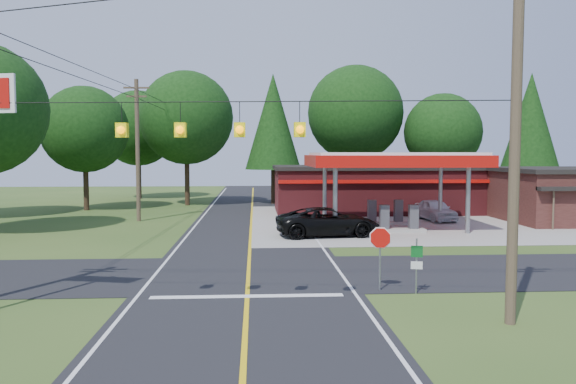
{
  "coord_description": "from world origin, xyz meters",
  "views": [
    {
      "loc": [
        0.28,
        -22.23,
        4.85
      ],
      "look_at": [
        2.0,
        7.0,
        2.8
      ],
      "focal_mm": 35.0,
      "sensor_mm": 36.0,
      "label": 1
    }
  ],
  "objects": [
    {
      "name": "main_highway",
      "position": [
        0.0,
        0.0,
        0.01
      ],
      "size": [
        8.0,
        120.0,
        0.02
      ],
      "primitive_type": "cube",
      "color": "black",
      "rests_on": "ground"
    },
    {
      "name": "octagonal_stop_sign",
      "position": [
        4.65,
        -3.01,
        1.69
      ],
      "size": [
        0.76,
        0.31,
        2.28
      ],
      "color": "gray",
      "rests_on": "ground"
    },
    {
      "name": "suv_car",
      "position": [
        4.5,
        10.0,
        0.83
      ],
      "size": [
        6.67,
        6.67,
        1.66
      ],
      "primitive_type": "imported",
      "rotation": [
        0.0,
        0.0,
        1.69
      ],
      "color": "black",
      "rests_on": "ground"
    },
    {
      "name": "convenience_store",
      "position": [
        10.0,
        22.98,
        1.92
      ],
      "size": [
        16.4,
        7.55,
        3.8
      ],
      "color": "maroon",
      "rests_on": "ground"
    },
    {
      "name": "ground",
      "position": [
        0.0,
        0.0,
        0.0
      ],
      "size": [
        120.0,
        120.0,
        0.0
      ],
      "primitive_type": "plane",
      "color": "#2C4A1A",
      "rests_on": "ground"
    },
    {
      "name": "treeline_backdrop",
      "position": [
        0.82,
        24.01,
        7.49
      ],
      "size": [
        70.27,
        51.59,
        13.3
      ],
      "color": "#332316",
      "rests_on": "ground"
    },
    {
      "name": "sedan_car",
      "position": [
        13.13,
        17.0,
        0.76
      ],
      "size": [
        4.97,
        4.97,
        1.52
      ],
      "primitive_type": "imported",
      "rotation": [
        0.0,
        0.0,
        0.13
      ],
      "color": "silver",
      "rests_on": "ground"
    },
    {
      "name": "overhead_beacons",
      "position": [
        -1.0,
        -6.0,
        6.21
      ],
      "size": [
        17.04,
        2.04,
        1.03
      ],
      "color": "black",
      "rests_on": "ground"
    },
    {
      "name": "cross_road",
      "position": [
        0.0,
        0.0,
        0.01
      ],
      "size": [
        70.0,
        7.0,
        0.02
      ],
      "primitive_type": "cube",
      "color": "black",
      "rests_on": "ground"
    },
    {
      "name": "utility_pole_north",
      "position": [
        -6.5,
        35.0,
        4.75
      ],
      "size": [
        0.3,
        0.3,
        9.5
      ],
      "color": "#473828",
      "rests_on": "ground"
    },
    {
      "name": "utility_pole_near_right",
      "position": [
        7.5,
        -7.0,
        5.96
      ],
      "size": [
        1.8,
        0.3,
        11.5
      ],
      "color": "#473828",
      "rests_on": "ground"
    },
    {
      "name": "lane_center_yellow",
      "position": [
        0.0,
        0.0,
        0.03
      ],
      "size": [
        0.15,
        110.0,
        0.0
      ],
      "primitive_type": "cube",
      "color": "yellow",
      "rests_on": "main_highway"
    },
    {
      "name": "gas_canopy",
      "position": [
        9.0,
        13.0,
        4.27
      ],
      "size": [
        10.6,
        7.4,
        4.88
      ],
      "color": "gray",
      "rests_on": "ground"
    },
    {
      "name": "utility_pole_far_left",
      "position": [
        -8.0,
        18.0,
        5.2
      ],
      "size": [
        1.8,
        0.3,
        10.0
      ],
      "color": "#473828",
      "rests_on": "ground"
    },
    {
      "name": "route_sign_post",
      "position": [
        5.8,
        -3.52,
        1.13
      ],
      "size": [
        0.39,
        0.12,
        1.92
      ],
      "color": "gray",
      "rests_on": "ground"
    }
  ]
}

